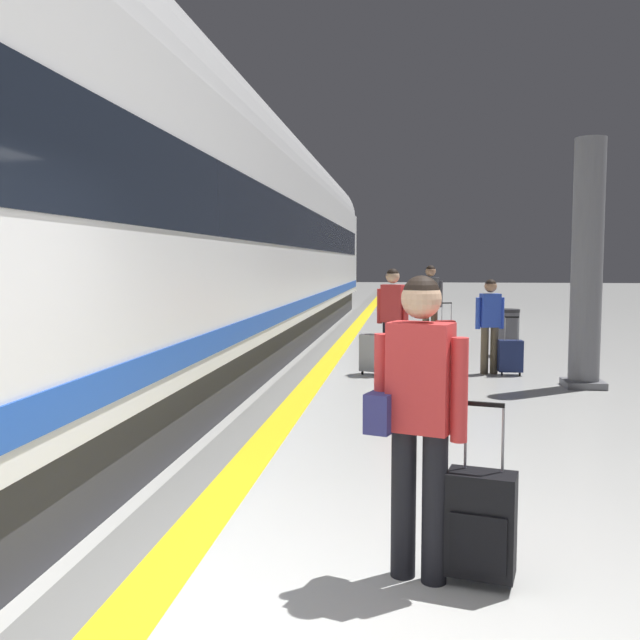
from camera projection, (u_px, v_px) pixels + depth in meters
name	position (u px, v px, depth m)	size (l,w,h in m)	color
safety_line_strip	(332.00, 358.00, 13.27)	(0.36, 80.00, 0.01)	yellow
tactile_edge_band	(317.00, 357.00, 13.31)	(0.54, 80.00, 0.01)	slate
high_speed_train	(176.00, 217.00, 10.38)	(2.94, 36.32, 4.97)	#38383D
traveller_foreground	(417.00, 406.00, 3.94)	(0.58, 0.36, 1.76)	black
rolling_suitcase_foreground	(481.00, 524.00, 3.92)	(0.42, 0.31, 1.04)	black
passenger_near	(490.00, 319.00, 11.33)	(0.47, 0.26, 1.55)	brown
suitcase_near	(510.00, 356.00, 11.22)	(0.39, 0.25, 0.96)	#19234C
passenger_mid	(392.00, 313.00, 11.30)	(0.52, 0.30, 1.73)	black
suitcase_mid	(372.00, 353.00, 11.29)	(0.43, 0.33, 0.66)	#9E9EA3
passenger_far	(430.00, 299.00, 15.20)	(0.55, 0.26, 1.76)	brown
suitcase_far	(445.00, 333.00, 14.88)	(0.43, 0.33, 0.97)	#A51E1E
platform_pillar	(587.00, 269.00, 10.04)	(0.56, 0.56, 3.60)	slate
waste_bin	(508.00, 332.00, 13.62)	(0.46, 0.46, 0.91)	#4C4C51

